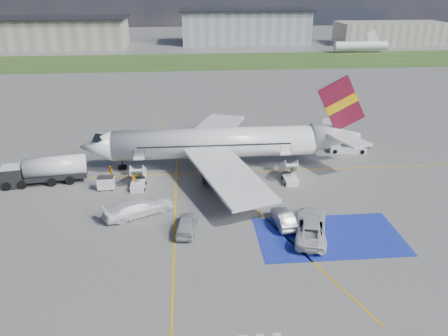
% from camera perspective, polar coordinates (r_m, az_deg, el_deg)
% --- Properties ---
extents(ground, '(400.00, 400.00, 0.00)m').
position_cam_1_polar(ground, '(45.59, -0.10, -6.81)').
color(ground, '#60605E').
rests_on(ground, ground).
extents(grass_strip, '(400.00, 30.00, 0.01)m').
position_cam_1_polar(grass_strip, '(136.22, -3.62, 13.71)').
color(grass_strip, '#2D4C1E').
rests_on(grass_strip, ground).
extents(taxiway_line_main, '(120.00, 0.20, 0.01)m').
position_cam_1_polar(taxiway_line_main, '(56.25, -1.15, -0.65)').
color(taxiway_line_main, gold).
rests_on(taxiway_line_main, ground).
extents(taxiway_line_cross, '(0.20, 60.00, 0.01)m').
position_cam_1_polar(taxiway_line_cross, '(37.22, -6.69, -14.85)').
color(taxiway_line_cross, gold).
rests_on(taxiway_line_cross, ground).
extents(taxiway_line_diag, '(20.71, 56.45, 0.01)m').
position_cam_1_polar(taxiway_line_diag, '(56.25, -1.15, -0.65)').
color(taxiway_line_diag, gold).
rests_on(taxiway_line_diag, ground).
extents(staging_box, '(14.00, 8.00, 0.01)m').
position_cam_1_polar(staging_box, '(44.13, 13.56, -8.66)').
color(staging_box, '#1A2BA1').
rests_on(staging_box, ground).
extents(terminal_west, '(60.00, 22.00, 10.00)m').
position_cam_1_polar(terminal_west, '(177.85, -22.77, 15.95)').
color(terminal_west, gray).
rests_on(terminal_west, ground).
extents(terminal_centre, '(48.00, 18.00, 12.00)m').
position_cam_1_polar(terminal_centre, '(176.60, 2.76, 17.93)').
color(terminal_centre, gray).
rests_on(terminal_centre, ground).
extents(terminal_east, '(40.00, 16.00, 8.00)m').
position_cam_1_polar(terminal_east, '(185.64, 20.86, 16.16)').
color(terminal_east, gray).
rests_on(terminal_east, ground).
extents(airliner, '(36.81, 32.95, 11.92)m').
position_cam_1_polar(airliner, '(56.93, 0.20, 3.34)').
color(airliner, silver).
rests_on(airliner, ground).
extents(airstairs_fwd, '(1.90, 5.20, 3.60)m').
position_cam_1_polar(airstairs_fwd, '(53.25, -11.16, -1.84)').
color(airstairs_fwd, silver).
rests_on(airstairs_fwd, ground).
extents(airstairs_aft, '(1.90, 5.20, 3.60)m').
position_cam_1_polar(airstairs_aft, '(54.31, 8.61, -1.13)').
color(airstairs_aft, silver).
rests_on(airstairs_aft, ground).
extents(fuel_tanker, '(9.98, 4.01, 3.31)m').
position_cam_1_polar(fuel_tanker, '(57.30, -22.25, -0.51)').
color(fuel_tanker, black).
rests_on(fuel_tanker, ground).
extents(gpu_cart, '(1.98, 1.30, 1.62)m').
position_cam_1_polar(gpu_cart, '(53.51, -15.15, -1.98)').
color(gpu_cart, silver).
rests_on(gpu_cart, ground).
extents(belt_loader, '(5.65, 2.61, 1.65)m').
position_cam_1_polar(belt_loader, '(65.51, 15.87, 2.38)').
color(belt_loader, silver).
rests_on(belt_loader, ground).
extents(car_silver_a, '(2.48, 4.98, 1.63)m').
position_cam_1_polar(car_silver_a, '(43.45, -4.90, -7.31)').
color(car_silver_a, '#A7AAAE').
rests_on(car_silver_a, ground).
extents(car_silver_b, '(1.94, 4.76, 1.54)m').
position_cam_1_polar(car_silver_b, '(44.80, 7.81, -6.50)').
color(car_silver_b, '#B2B4BA').
rests_on(car_silver_b, ground).
extents(van_white_a, '(4.42, 6.75, 2.33)m').
position_cam_1_polar(van_white_a, '(43.54, 11.30, -7.12)').
color(van_white_a, silver).
rests_on(van_white_a, ground).
extents(van_white_b, '(6.13, 4.63, 2.23)m').
position_cam_1_polar(van_white_b, '(46.92, -11.08, -4.79)').
color(van_white_b, white).
rests_on(van_white_b, ground).
extents(crew_fwd, '(0.69, 0.71, 1.65)m').
position_cam_1_polar(crew_fwd, '(53.40, -11.66, -1.57)').
color(crew_fwd, orange).
rests_on(crew_fwd, ground).
extents(crew_nose, '(0.75, 0.88, 1.59)m').
position_cam_1_polar(crew_nose, '(56.43, -14.64, -0.50)').
color(crew_nose, orange).
rests_on(crew_nose, ground).
extents(crew_aft, '(1.05, 1.16, 1.90)m').
position_cam_1_polar(crew_aft, '(51.07, 4.43, -2.17)').
color(crew_aft, orange).
rests_on(crew_aft, ground).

